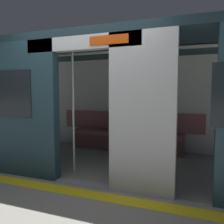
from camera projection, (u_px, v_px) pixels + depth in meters
name	position (u px, v px, depth m)	size (l,w,h in m)	color
ground_plane	(83.00, 184.00, 3.57)	(60.00, 60.00, 0.00)	gray
platform_edge_strip	(73.00, 191.00, 3.29)	(8.00, 0.24, 0.01)	yellow
train_car	(108.00, 85.00, 4.53)	(6.40, 2.65, 2.32)	#ADAFB5
bench_seat	(126.00, 136.00, 5.53)	(2.69, 0.44, 0.45)	#935156
person_seated	(126.00, 123.00, 5.45)	(0.55, 0.70, 1.18)	#4C8CC6
handbag	(141.00, 129.00, 5.42)	(0.26, 0.15, 0.17)	black
book	(116.00, 130.00, 5.71)	(0.15, 0.22, 0.03)	silver
grab_pole_door	(73.00, 110.00, 3.99)	(0.04, 0.04, 2.18)	silver
grab_pole_far	(117.00, 111.00, 3.73)	(0.04, 0.04, 2.18)	silver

